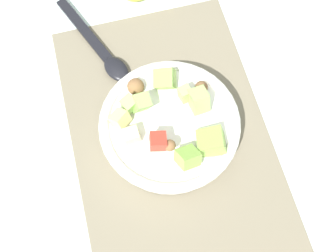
% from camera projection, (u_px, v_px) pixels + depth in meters
% --- Properties ---
extents(ground_plane, '(2.40, 2.40, 0.00)m').
position_uv_depth(ground_plane, '(171.00, 139.00, 0.68)').
color(ground_plane, silver).
extents(placemat, '(0.52, 0.33, 0.01)m').
position_uv_depth(placemat, '(171.00, 139.00, 0.67)').
color(placemat, '#756B56').
rests_on(placemat, ground_plane).
extents(salad_bowl, '(0.22, 0.22, 0.09)m').
position_uv_depth(salad_bowl, '(168.00, 127.00, 0.64)').
color(salad_bowl, white).
rests_on(salad_bowl, placemat).
extents(serving_spoon, '(0.21, 0.11, 0.01)m').
position_uv_depth(serving_spoon, '(102.00, 52.00, 0.73)').
color(serving_spoon, black).
rests_on(serving_spoon, placemat).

